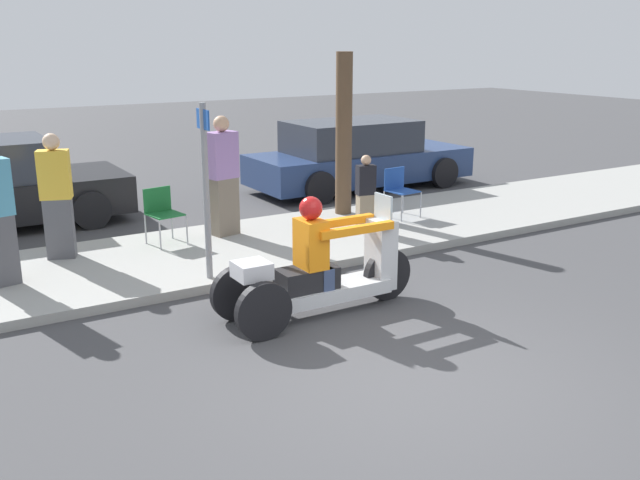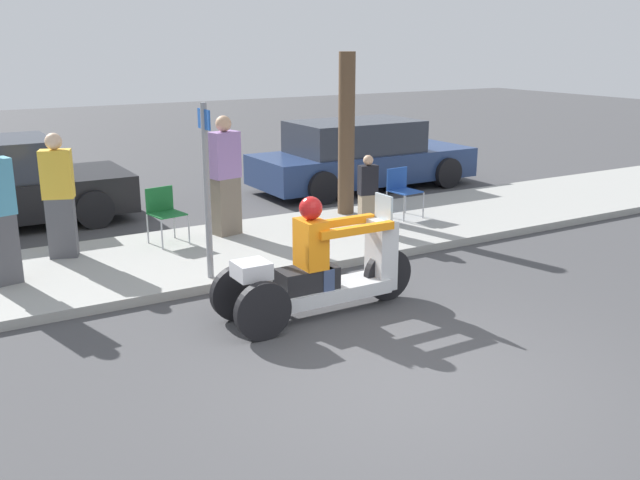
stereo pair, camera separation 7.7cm
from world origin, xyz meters
The scene contains 11 objects.
ground_plane centered at (0.00, 0.00, 0.00)m, with size 60.00×60.00×0.00m, color #424244.
sidewalk_strip centered at (0.00, 4.60, 0.06)m, with size 28.00×2.80×0.12m.
motorcycle_trike centered at (0.11, 1.92, 0.50)m, with size 2.46×0.75×1.39m.
spectator_mid_group centered at (0.42, 5.27, 1.00)m, with size 0.48×0.35×1.83m.
spectator_end_of_line centered at (-2.01, 5.33, 0.95)m, with size 0.47×0.37×1.72m.
spectator_near_curb centered at (2.41, 4.34, 0.70)m, with size 0.31×0.22×1.20m.
folding_chair_curbside centered at (3.44, 4.84, 0.62)m, with size 0.51×0.51×0.82m.
folding_chair_set_back centered at (-0.56, 5.31, 0.62)m, with size 0.53×0.53×0.82m.
parked_car_lot_right centered at (4.48, 7.66, 0.68)m, with size 4.73×1.99×1.43m.
tree_trunk centered at (2.75, 5.51, 1.49)m, with size 0.28×0.28×2.73m.
street_sign centered at (-0.60, 3.45, 1.32)m, with size 0.08×0.36×2.20m.
Camera 1 is at (-3.83, -4.64, 3.05)m, focal length 40.00 mm.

